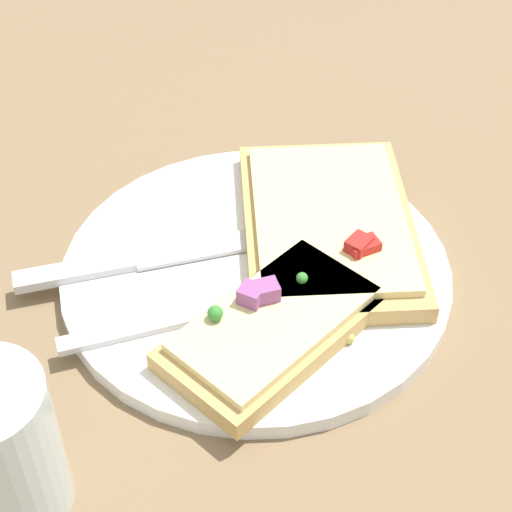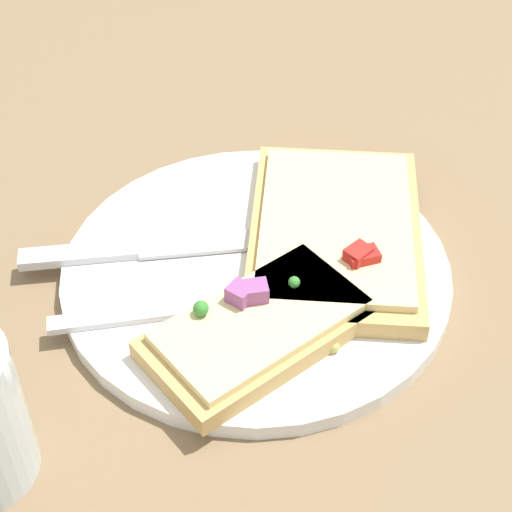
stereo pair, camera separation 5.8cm
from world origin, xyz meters
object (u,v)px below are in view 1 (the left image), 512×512
at_px(plate, 256,273).
at_px(knife, 148,259).
at_px(pizza_slice_corner, 274,325).
at_px(fork, 240,305).
at_px(pizza_slice_main, 329,225).

xyz_separation_m(plate, knife, (0.00, 0.08, 0.01)).
distance_m(plate, pizza_slice_corner, 0.07).
distance_m(plate, fork, 0.04).
distance_m(knife, pizza_slice_corner, 0.11).
xyz_separation_m(fork, knife, (0.04, 0.07, -0.00)).
bearing_deg(pizza_slice_main, pizza_slice_corner, -26.21).
xyz_separation_m(plate, pizza_slice_corner, (-0.06, -0.01, 0.02)).
bearing_deg(fork, pizza_slice_main, 31.25).
distance_m(fork, knife, 0.08).
height_order(plate, pizza_slice_main, pizza_slice_main).
relative_size(fork, knife, 0.98).
bearing_deg(fork, pizza_slice_corner, -66.56).
bearing_deg(plate, pizza_slice_main, -54.32).
bearing_deg(fork, plate, 57.27).
relative_size(pizza_slice_main, pizza_slice_corner, 1.20).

